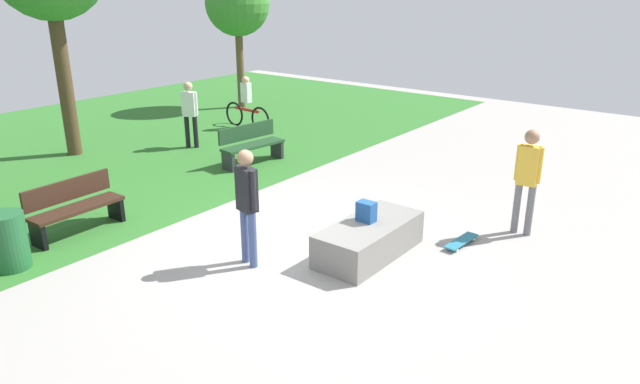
{
  "coord_description": "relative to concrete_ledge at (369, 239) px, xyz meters",
  "views": [
    {
      "loc": [
        -6.54,
        -5.55,
        4.11
      ],
      "look_at": [
        0.58,
        -0.07,
        0.84
      ],
      "focal_mm": 33.05,
      "sensor_mm": 36.0,
      "label": 1
    }
  ],
  "objects": [
    {
      "name": "park_bench_far_right",
      "position": [
        2.42,
        4.86,
        0.21
      ],
      "size": [
        1.64,
        0.65,
        0.91
      ],
      "color": "#1E4223",
      "rests_on": "ground_plane"
    },
    {
      "name": "tree_young_birch",
      "position": [
        6.88,
        9.6,
        3.05
      ],
      "size": [
        2.06,
        2.06,
        4.38
      ],
      "color": "brown",
      "rests_on": "grass_lawn"
    },
    {
      "name": "backpack_on_ledge",
      "position": [
        0.04,
        0.09,
        0.43
      ],
      "size": [
        0.2,
        0.28,
        0.32
      ],
      "primitive_type": "cube",
      "rotation": [
        0.0,
        0.0,
        4.71
      ],
      "color": "#1E4C8C",
      "rests_on": "concrete_ledge"
    },
    {
      "name": "grass_lawn",
      "position": [
        -0.58,
        9.23,
        -0.26
      ],
      "size": [
        26.6,
        11.61,
        0.01
      ],
      "primitive_type": "cube",
      "color": "#2D6B28",
      "rests_on": "ground_plane"
    },
    {
      "name": "skateboard_by_ledge",
      "position": [
        1.22,
        -1.0,
        -0.2
      ],
      "size": [
        0.81,
        0.26,
        0.08
      ],
      "color": "teal",
      "rests_on": "ground_plane"
    },
    {
      "name": "skater_performing_trick",
      "position": [
        2.27,
        -1.61,
        0.81
      ],
      "size": [
        0.24,
        0.43,
        1.82
      ],
      "color": "slate",
      "rests_on": "ground_plane"
    },
    {
      "name": "concrete_ledge",
      "position": [
        0.0,
        0.0,
        0.0
      ],
      "size": [
        1.93,
        0.88,
        0.54
      ],
      "primitive_type": "cube",
      "color": "gray",
      "rests_on": "ground_plane"
    },
    {
      "name": "ground_plane",
      "position": [
        -0.58,
        1.04,
        -0.27
      ],
      "size": [
        28.0,
        28.0,
        0.0
      ],
      "primitive_type": "plane",
      "color": "#9E9993"
    },
    {
      "name": "cyclist_on_bicycle",
      "position": [
        4.88,
        7.4,
        0.36
      ],
      "size": [
        0.22,
        1.82,
        1.52
      ],
      "color": "black",
      "rests_on": "ground_plane"
    },
    {
      "name": "trash_bin",
      "position": [
        -3.65,
        4.01,
        0.17
      ],
      "size": [
        0.55,
        0.55,
        0.87
      ],
      "primitive_type": "cylinder",
      "color": "#1E592D",
      "rests_on": "ground_plane"
    },
    {
      "name": "park_bench_near_lamppost",
      "position": [
        -2.31,
        4.45,
        0.21
      ],
      "size": [
        1.61,
        0.52,
        0.91
      ],
      "color": "#331E14",
      "rests_on": "ground_plane"
    },
    {
      "name": "skater_watching",
      "position": [
        -1.38,
        1.26,
        0.8
      ],
      "size": [
        0.27,
        0.42,
        1.81
      ],
      "color": "#3F5184",
      "rests_on": "ground_plane"
    },
    {
      "name": "pedestrian_with_backpack",
      "position": [
        2.51,
        7.05,
        0.74
      ],
      "size": [
        0.44,
        0.42,
        1.68
      ],
      "color": "black",
      "rests_on": "ground_plane"
    }
  ]
}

